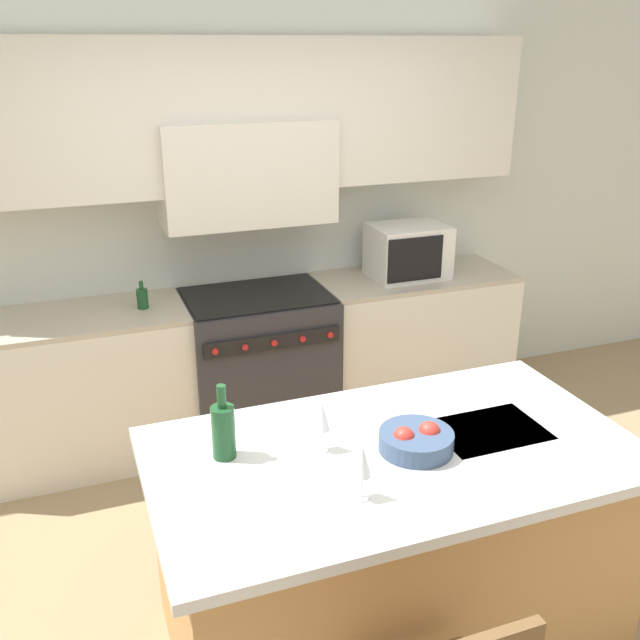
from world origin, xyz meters
The scene contains 11 objects.
ground_plane centered at (0.00, 0.00, 0.00)m, with size 10.00×10.00×0.00m, color #997F5B.
back_cabinetry centered at (0.00, 1.96, 1.59)m, with size 10.00×0.46×2.70m.
back_counter centered at (0.00, 1.70, 0.46)m, with size 3.48×0.62×0.93m.
range_stove centered at (0.00, 1.68, 0.46)m, with size 0.89×0.70×0.93m.
microwave centered at (1.03, 1.70, 1.10)m, with size 0.48×0.38×0.34m.
kitchen_island centered at (0.03, -0.17, 0.46)m, with size 1.88×1.05×0.90m.
wine_bottle centered at (-0.60, 0.01, 1.02)m, with size 0.09×0.09×0.30m.
wine_glass_near centered at (-0.22, -0.41, 1.05)m, with size 0.07×0.07×0.21m.
wine_glass_far centered at (-0.24, -0.08, 1.05)m, with size 0.07×0.07×0.21m.
fruit_bowl centered at (0.10, -0.20, 0.95)m, with size 0.29×0.29×0.11m.
oil_bottle_on_counter centered at (-0.68, 1.69, 0.99)m, with size 0.06×0.06×0.16m.
Camera 1 is at (-1.07, -2.29, 2.37)m, focal length 40.00 mm.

